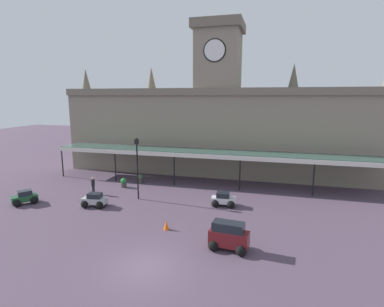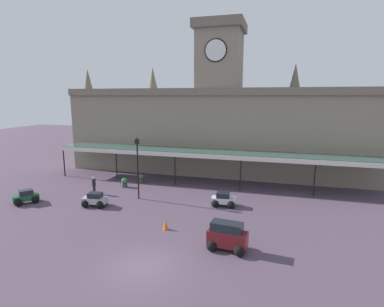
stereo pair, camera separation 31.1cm
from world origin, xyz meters
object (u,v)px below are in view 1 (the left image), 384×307
Objects in this scene: victorian_lamppost at (137,162)px; planter_near_kerb at (124,183)px; car_maroon_van at (229,237)px; car_white_sedan at (223,200)px; traffic_cone at (166,225)px; car_green_sedan at (25,198)px; planter_forecourt_centre at (140,178)px; car_silver_sedan at (95,201)px; pedestrian_beside_cars at (93,185)px.

planter_near_kerb is at bearing 135.62° from victorian_lamppost.
car_maroon_van is 15.99m from planter_near_kerb.
car_white_sedan is 6.51m from traffic_cone.
traffic_cone is (-4.65, 1.71, -0.47)m from car_maroon_van.
traffic_cone is 0.71× the size of planter_near_kerb.
planter_forecourt_centre is (6.96, 8.68, -0.01)m from car_green_sedan.
victorian_lamppost is (2.77, 2.75, 2.96)m from car_silver_sedan.
planter_forecourt_centre is at bearing 51.28° from car_green_sedan.
pedestrian_beside_cars is at bearing 152.42° from car_maroon_van.
planter_forecourt_centre is at bearing 154.63° from car_white_sedan.
car_silver_sedan is 2.23× the size of planter_forecourt_centre.
car_silver_sedan is at bearing 159.94° from traffic_cone.
car_white_sedan is 0.37× the size of victorian_lamppost.
car_maroon_van is at bearing -10.58° from car_green_sedan.
victorian_lamppost is 7.85m from traffic_cone.
traffic_cone is (4.68, -5.47, -3.12)m from victorian_lamppost.
car_green_sedan is at bearing 172.83° from traffic_cone.
victorian_lamppost reaches higher than car_silver_sedan.
planter_forecourt_centre is (-11.42, 12.11, -0.32)m from car_maroon_van.
car_green_sedan is (-18.38, 3.43, -0.30)m from car_maroon_van.
car_silver_sedan is at bearing -87.41° from planter_near_kerb.
planter_near_kerb is at bearing 92.59° from car_silver_sedan.
car_maroon_van reaches higher than planter_forecourt_centre.
pedestrian_beside_cars reaches higher than planter_forecourt_centre.
pedestrian_beside_cars is at bearing 124.36° from car_silver_sedan.
pedestrian_beside_cars is at bearing 149.08° from traffic_cone.
car_white_sedan is 3.09× the size of traffic_cone.
planter_near_kerb is at bearing 48.12° from car_green_sedan.
car_silver_sedan is 5.72m from planter_near_kerb.
car_green_sedan is at bearing -157.50° from victorian_lamppost.
car_silver_sedan is at bearing -95.08° from planter_forecourt_centre.
planter_forecourt_centre is (0.68, 7.68, -0.01)m from car_silver_sedan.
planter_near_kerb is at bearing 132.44° from traffic_cone.
planter_near_kerb is (-7.71, 8.43, 0.15)m from traffic_cone.
car_white_sedan reaches higher than traffic_cone.
car_maroon_van is at bearing -39.36° from planter_near_kerb.
car_silver_sedan reaches higher than planter_forecourt_centre.
car_silver_sedan is 3.13× the size of traffic_cone.
pedestrian_beside_cars is at bearing 177.60° from victorian_lamppost.
car_green_sedan is 3.29× the size of traffic_cone.
victorian_lamppost is at bearing -178.23° from car_white_sedan.
car_maroon_van is at bearing -20.14° from traffic_cone.
planter_near_kerb is at bearing 165.91° from car_white_sedan.
planter_forecourt_centre is (-9.90, 4.69, -0.01)m from car_white_sedan.
car_white_sedan is 11.17m from planter_near_kerb.
victorian_lamppost is 8.29× the size of traffic_cone.
traffic_cone is 0.71× the size of planter_forecourt_centre.
victorian_lamppost reaches higher than traffic_cone.
victorian_lamppost is at bearing -67.08° from planter_forecourt_centre.
car_maroon_van reaches higher than car_green_sedan.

